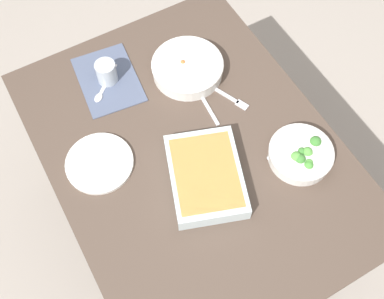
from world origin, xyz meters
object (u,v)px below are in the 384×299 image
Objects in this scene: baking_dish at (206,176)px; drink_cup at (107,73)px; fork_on_table at (229,98)px; broccoli_bowl at (301,154)px; side_plate at (99,163)px; spoon_by_stew at (204,100)px; spoon_spare at (103,89)px; spoon_by_broccoli at (286,158)px; stew_bowl at (188,67)px.

drink_cup reaches higher than baking_dish.
drink_cup is at bearing -129.83° from fork_on_table.
side_plate is at bearing -117.76° from broccoli_bowl.
spoon_by_stew is 1.24× the size of spoon_spare.
broccoli_bowl is at bearing 24.07° from spoon_by_stew.
broccoli_bowl is 0.59× the size of baking_dish.
fork_on_table is at bearing 91.41° from side_plate.
side_plate is 1.25× the size of spoon_by_stew.
spoon_by_broccoli is (0.33, 0.12, 0.00)m from spoon_by_stew.
stew_bowl is 0.72× the size of baking_dish.
baking_dish is (0.40, -0.16, 0.00)m from stew_bowl.
stew_bowl is 1.52× the size of fork_on_table.
broccoli_bowl is 0.32m from fork_on_table.
baking_dish is 0.33m from fork_on_table.
spoon_by_broccoli is (0.28, 0.53, -0.00)m from side_plate.
spoon_spare is 0.45m from fork_on_table.
spoon_spare is (-0.54, -0.40, 0.00)m from spoon_by_broccoli.
fork_on_table is at bearing 50.17° from drink_cup.
spoon_spare is 0.84× the size of fork_on_table.
broccoli_bowl is 0.32m from baking_dish.
spoon_spare is (0.03, -0.03, -0.03)m from drink_cup.
fork_on_table is (0.04, 0.08, -0.00)m from spoon_by_stew.
drink_cup is at bearing 150.60° from side_plate.
side_plate reaches higher than spoon_spare.
stew_bowl is at bearing -166.84° from spoon_by_broccoli.
stew_bowl is 0.31m from spoon_spare.
spoon_by_stew is at bearing 96.58° from side_plate.
side_plate is at bearing -29.40° from drink_cup.
drink_cup is 0.52× the size of spoon_by_broccoli.
drink_cup is 0.44m from fork_on_table.
baking_dish is 0.27m from spoon_by_broccoli.
stew_bowl is at bearing 175.65° from spoon_by_stew.
side_plate is 1.34× the size of spoon_by_broccoli.
spoon_by_stew is 0.36m from spoon_spare.
spoon_by_broccoli is at bearing 32.83° from drink_cup.
stew_bowl is 1.22× the size of broccoli_bowl.
spoon_by_stew is at bearing -4.35° from stew_bowl.
broccoli_bowl is (0.48, 0.15, -0.00)m from stew_bowl.
broccoli_bowl is 0.72m from spoon_spare.
spoon_by_broccoli is at bearing 6.56° from fork_on_table.
spoon_by_stew is (-0.05, 0.42, -0.00)m from side_plate.
baking_dish reaches higher than side_plate.
side_plate is (-0.30, -0.57, -0.02)m from broccoli_bowl.
spoon_by_stew is at bearing -113.07° from fork_on_table.
stew_bowl is at bearing -156.18° from fork_on_table.
broccoli_bowl is 0.95× the size of side_plate.
fork_on_table is at bearing 134.84° from baking_dish.
spoon_by_stew is 1.04× the size of fork_on_table.
spoon_by_stew is (-0.35, -0.16, -0.03)m from broccoli_bowl.
side_plate reaches higher than spoon_by_stew.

